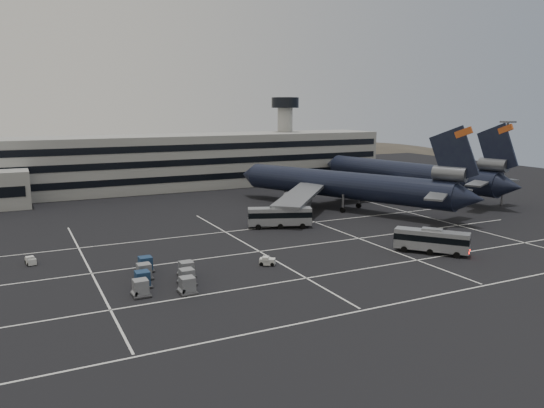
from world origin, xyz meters
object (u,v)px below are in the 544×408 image
(bus_near, at_px, (432,240))
(bus_far, at_px, (280,216))
(uld_cluster, at_px, (162,276))
(tug_a, at_px, (31,261))
(trijet_main, at_px, (345,185))

(bus_near, xyz_separation_m, bus_far, (-12.35, 24.85, 0.12))
(bus_far, bearing_deg, uld_cluster, 148.63)
(bus_near, xyz_separation_m, uld_cluster, (-39.10, 4.21, -1.11))
(bus_near, height_order, uld_cluster, bus_near)
(bus_far, bearing_deg, tug_a, 117.85)
(trijet_main, relative_size, bus_near, 5.54)
(tug_a, distance_m, uld_cluster, 21.08)
(tug_a, height_order, uld_cluster, uld_cluster)
(trijet_main, distance_m, uld_cluster, 55.73)
(bus_near, relative_size, uld_cluster, 0.74)
(trijet_main, height_order, bus_near, trijet_main)
(trijet_main, bearing_deg, tug_a, 168.57)
(bus_near, distance_m, uld_cluster, 39.34)
(bus_far, relative_size, tug_a, 5.35)
(bus_near, xyz_separation_m, tug_a, (-53.15, 19.93, -1.50))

